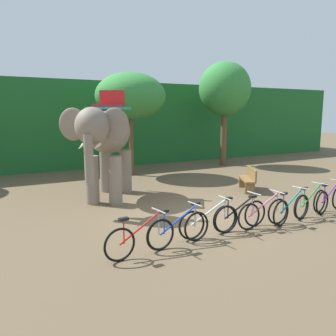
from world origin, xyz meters
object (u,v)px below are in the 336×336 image
(tree_center_left, at_px, (225,89))
(bike_white, at_px, (209,221))
(bike_red, at_px, (141,238))
(bike_green, at_px, (311,203))
(bike_blue, at_px, (179,229))
(elephant, at_px, (107,136))
(bike_black, at_px, (240,215))
(tree_right, at_px, (131,96))
(bike_pink, at_px, (264,213))
(wooden_bench, at_px, (248,178))
(bike_teal, at_px, (291,209))
(bike_purple, at_px, (330,199))

(tree_center_left, height_order, bike_white, tree_center_left)
(bike_red, distance_m, bike_green, 5.51)
(bike_blue, xyz_separation_m, bike_white, (0.95, 0.17, 0.00))
(elephant, distance_m, bike_blue, 5.11)
(tree_center_left, height_order, bike_blue, tree_center_left)
(elephant, distance_m, bike_black, 5.31)
(tree_right, distance_m, bike_pink, 9.37)
(elephant, distance_m, wooden_bench, 5.64)
(tree_right, distance_m, elephant, 5.00)
(bike_teal, bearing_deg, bike_pink, 175.84)
(bike_white, xyz_separation_m, bike_black, (0.98, 0.03, 0.00))
(bike_black, bearing_deg, tree_center_left, 54.98)
(bike_white, height_order, bike_purple, same)
(tree_center_left, bearing_deg, elephant, -151.76)
(elephant, bearing_deg, tree_center_left, 28.24)
(tree_right, relative_size, bike_green, 2.87)
(bike_teal, bearing_deg, tree_right, 97.00)
(tree_right, xyz_separation_m, bike_teal, (1.08, -8.81, -3.36))
(tree_center_left, bearing_deg, wooden_bench, -118.64)
(tree_center_left, height_order, bike_green, tree_center_left)
(bike_red, distance_m, bike_pink, 3.58)
(elephant, height_order, bike_green, elephant)
(tree_center_left, relative_size, bike_blue, 3.39)
(elephant, height_order, bike_purple, elephant)
(tree_center_left, relative_size, bike_red, 3.40)
(bike_blue, xyz_separation_m, bike_green, (4.53, 0.14, 0.00))
(tree_center_left, height_order, bike_teal, tree_center_left)
(elephant, relative_size, bike_teal, 2.39)
(bike_red, bearing_deg, bike_white, 7.91)
(tree_center_left, bearing_deg, bike_pink, -121.67)
(tree_right, xyz_separation_m, tree_center_left, (5.82, 0.45, 0.52))
(bike_black, bearing_deg, bike_green, -1.13)
(elephant, distance_m, bike_pink, 5.72)
(bike_purple, bearing_deg, elephant, 140.10)
(bike_white, bearing_deg, wooden_bench, 38.78)
(elephant, xyz_separation_m, bike_pink, (2.66, -4.72, -1.82))
(bike_black, xyz_separation_m, bike_pink, (0.67, -0.14, 0.00))
(bike_blue, height_order, bike_purple, same)
(bike_purple, relative_size, wooden_bench, 1.12)
(bike_red, height_order, bike_teal, same)
(bike_red, xyz_separation_m, bike_pink, (3.58, 0.15, 0.00))
(bike_teal, bearing_deg, bike_blue, 179.73)
(bike_red, bearing_deg, elephant, 79.36)
(elephant, distance_m, bike_teal, 6.26)
(bike_red, relative_size, bike_purple, 1.01)
(wooden_bench, bearing_deg, bike_black, -133.92)
(bike_white, height_order, bike_pink, same)
(tree_center_left, bearing_deg, bike_white, -128.88)
(bike_blue, distance_m, wooden_bench, 6.27)
(bike_white, height_order, wooden_bench, bike_white)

